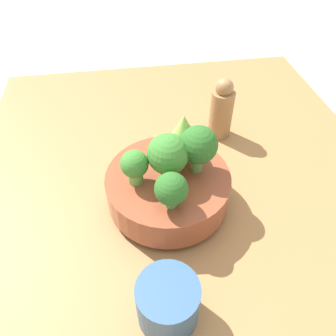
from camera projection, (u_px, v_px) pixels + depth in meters
ground_plane at (186, 208)px, 0.67m from camera, size 6.00×6.00×0.00m
table at (187, 203)px, 0.66m from camera, size 1.09×0.87×0.04m
bowl at (168, 188)px, 0.61m from camera, size 0.23×0.23×0.07m
broccoli_floret_center at (168, 155)px, 0.55m from camera, size 0.07×0.07×0.09m
broccoli_floret_back at (199, 146)px, 0.56m from camera, size 0.07×0.07×0.09m
romanesco_piece_far at (183, 133)px, 0.57m from camera, size 0.07×0.07×0.10m
broccoli_floret_front at (135, 166)px, 0.55m from camera, size 0.05×0.05×0.07m
broccoli_floret_right at (171, 189)px, 0.51m from camera, size 0.05×0.05×0.07m
cup at (168, 302)px, 0.46m from camera, size 0.09×0.09×0.08m
pepper_mill at (221, 110)px, 0.74m from camera, size 0.05×0.05×0.15m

